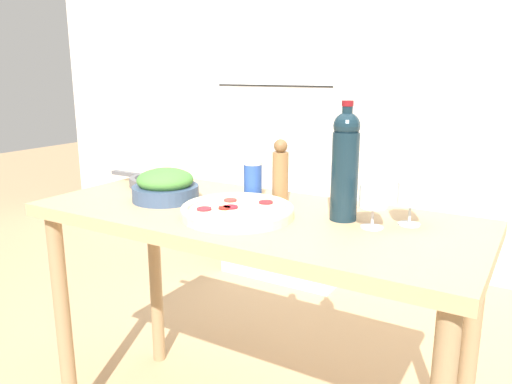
{
  "coord_description": "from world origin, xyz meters",
  "views": [
    {
      "loc": [
        0.81,
        -1.33,
        1.33
      ],
      "look_at": [
        0.0,
        0.03,
        0.94
      ],
      "focal_mm": 35.0,
      "sensor_mm": 36.0,
      "label": 1
    }
  ],
  "objects_px": {
    "wine_bottle": "(345,164)",
    "wine_glass_near": "(374,198)",
    "refrigerator": "(297,143)",
    "salad_bowl": "(165,186)",
    "wine_glass_far": "(411,196)",
    "salt_canister": "(253,180)",
    "cast_iron_skillet": "(158,181)",
    "homemade_pizza": "(237,211)",
    "pepper_mill": "(280,173)"
  },
  "relations": [
    {
      "from": "pepper_mill",
      "to": "salt_canister",
      "type": "height_order",
      "value": "pepper_mill"
    },
    {
      "from": "salad_bowl",
      "to": "salt_canister",
      "type": "height_order",
      "value": "salt_canister"
    },
    {
      "from": "salad_bowl",
      "to": "homemade_pizza",
      "type": "relative_size",
      "value": 0.65
    },
    {
      "from": "pepper_mill",
      "to": "homemade_pizza",
      "type": "bearing_deg",
      "value": -99.11
    },
    {
      "from": "wine_bottle",
      "to": "homemade_pizza",
      "type": "bearing_deg",
      "value": -154.48
    },
    {
      "from": "refrigerator",
      "to": "homemade_pizza",
      "type": "distance_m",
      "value": 1.79
    },
    {
      "from": "salad_bowl",
      "to": "cast_iron_skillet",
      "type": "distance_m",
      "value": 0.25
    },
    {
      "from": "refrigerator",
      "to": "wine_glass_far",
      "type": "height_order",
      "value": "refrigerator"
    },
    {
      "from": "wine_glass_near",
      "to": "salt_canister",
      "type": "height_order",
      "value": "salt_canister"
    },
    {
      "from": "wine_glass_near",
      "to": "salt_canister",
      "type": "bearing_deg",
      "value": 167.74
    },
    {
      "from": "wine_bottle",
      "to": "homemade_pizza",
      "type": "distance_m",
      "value": 0.36
    },
    {
      "from": "wine_glass_near",
      "to": "wine_glass_far",
      "type": "height_order",
      "value": "same"
    },
    {
      "from": "salt_canister",
      "to": "cast_iron_skillet",
      "type": "bearing_deg",
      "value": 179.99
    },
    {
      "from": "wine_glass_near",
      "to": "salt_canister",
      "type": "relative_size",
      "value": 0.93
    },
    {
      "from": "wine_bottle",
      "to": "wine_glass_far",
      "type": "height_order",
      "value": "wine_bottle"
    },
    {
      "from": "pepper_mill",
      "to": "salad_bowl",
      "type": "relative_size",
      "value": 0.95
    },
    {
      "from": "refrigerator",
      "to": "salad_bowl",
      "type": "relative_size",
      "value": 7.42
    },
    {
      "from": "refrigerator",
      "to": "salad_bowl",
      "type": "xyz_separation_m",
      "value": [
        0.3,
        -1.64,
        0.07
      ]
    },
    {
      "from": "wine_bottle",
      "to": "cast_iron_skillet",
      "type": "xyz_separation_m",
      "value": [
        -0.81,
        0.07,
        -0.15
      ]
    },
    {
      "from": "wine_glass_far",
      "to": "cast_iron_skillet",
      "type": "xyz_separation_m",
      "value": [
        -0.99,
        0.02,
        -0.07
      ]
    },
    {
      "from": "wine_bottle",
      "to": "wine_glass_near",
      "type": "relative_size",
      "value": 2.78
    },
    {
      "from": "salad_bowl",
      "to": "homemade_pizza",
      "type": "bearing_deg",
      "value": -7.34
    },
    {
      "from": "salt_canister",
      "to": "wine_glass_near",
      "type": "bearing_deg",
      "value": -12.26
    },
    {
      "from": "refrigerator",
      "to": "homemade_pizza",
      "type": "height_order",
      "value": "refrigerator"
    },
    {
      "from": "pepper_mill",
      "to": "homemade_pizza",
      "type": "xyz_separation_m",
      "value": [
        -0.03,
        -0.22,
        -0.09
      ]
    },
    {
      "from": "wine_glass_near",
      "to": "pepper_mill",
      "type": "relative_size",
      "value": 0.59
    },
    {
      "from": "homemade_pizza",
      "to": "salt_canister",
      "type": "bearing_deg",
      "value": 108.38
    },
    {
      "from": "wine_glass_near",
      "to": "salad_bowl",
      "type": "distance_m",
      "value": 0.73
    },
    {
      "from": "pepper_mill",
      "to": "cast_iron_skillet",
      "type": "distance_m",
      "value": 0.55
    },
    {
      "from": "wine_glass_near",
      "to": "pepper_mill",
      "type": "bearing_deg",
      "value": 162.83
    },
    {
      "from": "wine_bottle",
      "to": "wine_glass_far",
      "type": "relative_size",
      "value": 2.78
    },
    {
      "from": "refrigerator",
      "to": "pepper_mill",
      "type": "height_order",
      "value": "refrigerator"
    },
    {
      "from": "salt_canister",
      "to": "homemade_pizza",
      "type": "bearing_deg",
      "value": -71.62
    },
    {
      "from": "wine_glass_far",
      "to": "salt_canister",
      "type": "distance_m",
      "value": 0.55
    },
    {
      "from": "pepper_mill",
      "to": "salad_bowl",
      "type": "xyz_separation_m",
      "value": [
        -0.36,
        -0.18,
        -0.06
      ]
    },
    {
      "from": "wine_glass_near",
      "to": "cast_iron_skillet",
      "type": "relative_size",
      "value": 0.36
    },
    {
      "from": "pepper_mill",
      "to": "cast_iron_skillet",
      "type": "relative_size",
      "value": 0.61
    },
    {
      "from": "wine_glass_far",
      "to": "pepper_mill",
      "type": "distance_m",
      "value": 0.45
    },
    {
      "from": "wine_glass_far",
      "to": "salt_canister",
      "type": "xyz_separation_m",
      "value": [
        -0.55,
        0.02,
        -0.02
      ]
    },
    {
      "from": "wine_glass_near",
      "to": "cast_iron_skillet",
      "type": "height_order",
      "value": "wine_glass_near"
    },
    {
      "from": "wine_glass_far",
      "to": "salad_bowl",
      "type": "bearing_deg",
      "value": -169.69
    },
    {
      "from": "cast_iron_skillet",
      "to": "wine_glass_far",
      "type": "bearing_deg",
      "value": -0.95
    },
    {
      "from": "wine_bottle",
      "to": "salad_bowl",
      "type": "height_order",
      "value": "wine_bottle"
    },
    {
      "from": "wine_bottle",
      "to": "salt_canister",
      "type": "xyz_separation_m",
      "value": [
        -0.36,
        0.07,
        -0.1
      ]
    },
    {
      "from": "refrigerator",
      "to": "salt_canister",
      "type": "relative_size",
      "value": 12.4
    },
    {
      "from": "wine_glass_near",
      "to": "homemade_pizza",
      "type": "height_order",
      "value": "wine_glass_near"
    },
    {
      "from": "salt_canister",
      "to": "pepper_mill",
      "type": "bearing_deg",
      "value": 6.0
    },
    {
      "from": "wine_glass_near",
      "to": "homemade_pizza",
      "type": "distance_m",
      "value": 0.42
    },
    {
      "from": "wine_glass_near",
      "to": "refrigerator",
      "type": "bearing_deg",
      "value": 123.02
    },
    {
      "from": "wine_glass_far",
      "to": "pepper_mill",
      "type": "xyz_separation_m",
      "value": [
        -0.45,
        0.03,
        0.02
      ]
    }
  ]
}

